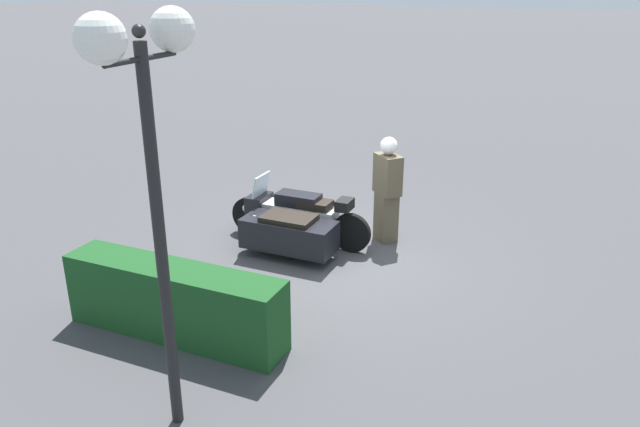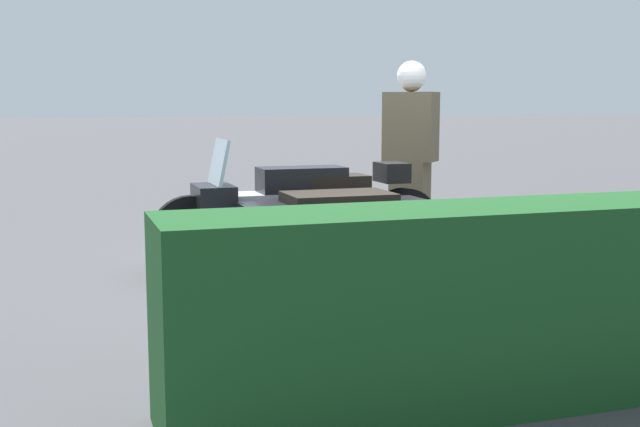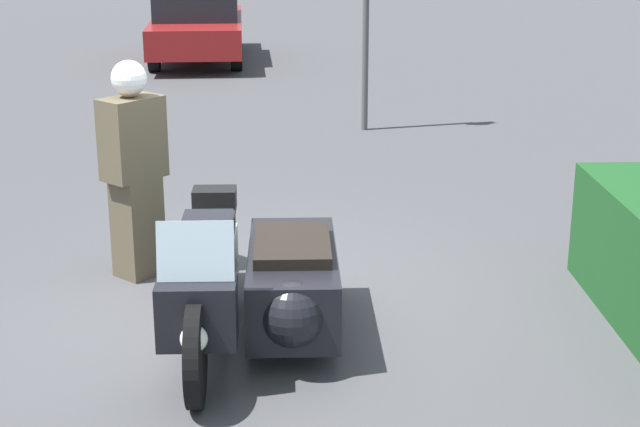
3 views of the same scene
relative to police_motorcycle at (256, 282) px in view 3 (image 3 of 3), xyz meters
The scene contains 4 objects.
ground_plane 0.93m from the police_motorcycle, behind, with size 160.00×160.00×0.00m, color #424244.
police_motorcycle is the anchor object (origin of this frame).
officer_rider 1.85m from the police_motorcycle, 142.69° to the right, with size 0.59×0.58×1.90m.
parked_car_background 13.96m from the police_motorcycle, behind, with size 4.80×2.03×1.37m.
Camera 3 is at (7.54, 0.32, 3.14)m, focal length 55.00 mm.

